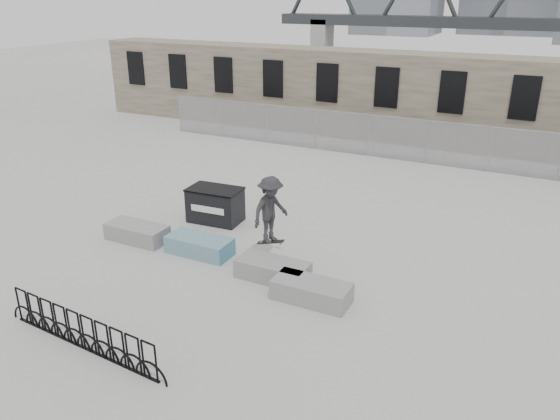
# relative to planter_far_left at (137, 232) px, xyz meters

# --- Properties ---
(ground) EXTENTS (120.00, 120.00, 0.00)m
(ground) POSITION_rel_planter_far_left_xyz_m (3.59, -0.04, -0.29)
(ground) COLOR #B2B2AD
(ground) RESTS_ON ground
(stone_wall) EXTENTS (36.00, 2.58, 4.50)m
(stone_wall) POSITION_rel_planter_far_left_xyz_m (3.59, 16.20, 1.97)
(stone_wall) COLOR #665D4B
(stone_wall) RESTS_ON ground
(chainlink_fence) EXTENTS (22.06, 0.06, 2.02)m
(chainlink_fence) POSITION_rel_planter_far_left_xyz_m (3.59, 12.46, 0.75)
(chainlink_fence) COLOR gray
(chainlink_fence) RESTS_ON ground
(planter_far_left) EXTENTS (2.00, 0.90, 0.53)m
(planter_far_left) POSITION_rel_planter_far_left_xyz_m (0.00, 0.00, 0.00)
(planter_far_left) COLOR gray
(planter_far_left) RESTS_ON ground
(planter_center_left) EXTENTS (2.00, 0.90, 0.53)m
(planter_center_left) POSITION_rel_planter_far_left_xyz_m (2.32, 0.10, 0.00)
(planter_center_left) COLOR teal
(planter_center_left) RESTS_ON ground
(planter_center_right) EXTENTS (2.00, 0.90, 0.53)m
(planter_center_right) POSITION_rel_planter_far_left_xyz_m (5.01, -0.29, 0.00)
(planter_center_right) COLOR gray
(planter_center_right) RESTS_ON ground
(planter_offset) EXTENTS (2.00, 0.90, 0.53)m
(planter_offset) POSITION_rel_planter_far_left_xyz_m (6.43, -0.86, 0.00)
(planter_offset) COLOR gray
(planter_offset) RESTS_ON ground
(dumpster) EXTENTS (1.89, 1.23, 1.20)m
(dumpster) POSITION_rel_planter_far_left_xyz_m (1.39, 2.45, 0.31)
(dumpster) COLOR black
(dumpster) RESTS_ON ground
(bike_rack) EXTENTS (4.93, 0.43, 0.90)m
(bike_rack) POSITION_rel_planter_far_left_xyz_m (2.69, -5.01, 0.15)
(bike_rack) COLOR black
(bike_rack) RESTS_ON ground
(skateboarder) EXTENTS (1.06, 1.42, 2.07)m
(skateboarder) POSITION_rel_planter_far_left_xyz_m (4.56, 0.47, 1.42)
(skateboarder) COLOR #272629
(skateboarder) RESTS_ON ground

